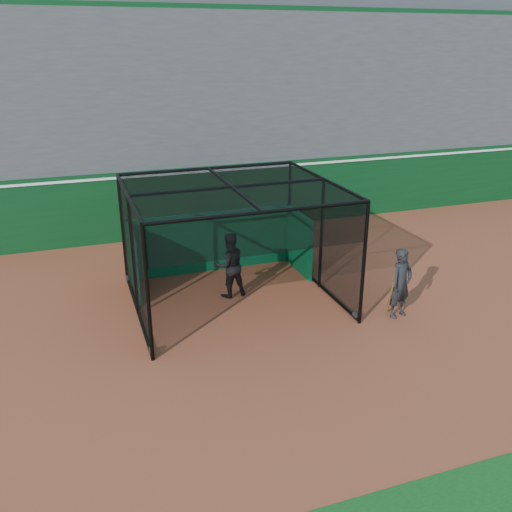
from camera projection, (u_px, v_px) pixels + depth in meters
name	position (u px, v px, depth m)	size (l,w,h in m)	color
ground	(271.00, 340.00, 13.05)	(120.00, 120.00, 0.00)	brown
outfield_wall	(190.00, 199.00, 20.05)	(50.00, 0.50, 2.50)	#093616
grandstand	(166.00, 101.00, 22.20)	(50.00, 7.85, 8.95)	#4C4C4F
batting_cage	(232.00, 245.00, 14.56)	(5.36, 4.84, 3.22)	black
batter	(229.00, 265.00, 15.04)	(0.91, 0.71, 1.86)	black
on_deck_player	(401.00, 283.00, 13.89)	(0.78, 0.62, 1.86)	black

